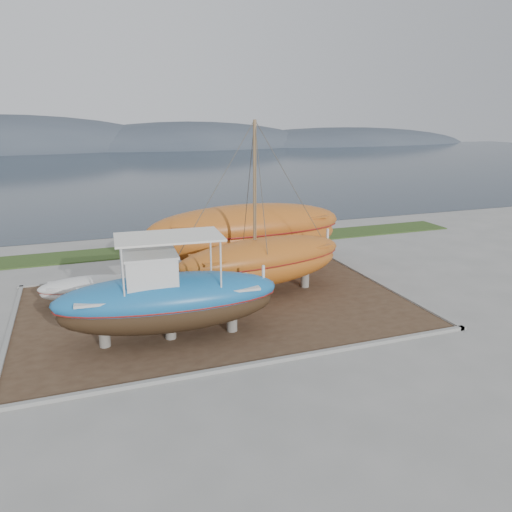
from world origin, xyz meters
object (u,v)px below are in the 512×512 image
object	(u,v)px
orange_sailboat	(263,212)
orange_bare_hull	(247,239)
blue_caique	(168,289)
white_dinghy	(87,291)

from	to	relation	value
orange_sailboat	orange_bare_hull	bearing A→B (deg)	71.26
orange_sailboat	orange_bare_hull	xyz separation A→B (m)	(0.64, 4.21, -2.40)
blue_caique	orange_sailboat	bearing A→B (deg)	36.14
blue_caique	orange_bare_hull	world-z (taller)	blue_caique
blue_caique	orange_sailboat	world-z (taller)	orange_sailboat
orange_bare_hull	orange_sailboat	bearing A→B (deg)	-100.36
white_dinghy	orange_bare_hull	bearing A→B (deg)	14.40
white_dinghy	orange_bare_hull	xyz separation A→B (m)	(9.02, 2.40, 1.25)
orange_sailboat	orange_bare_hull	distance (m)	4.89
white_dinghy	orange_sailboat	size ratio (longest dim) A/B	0.48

